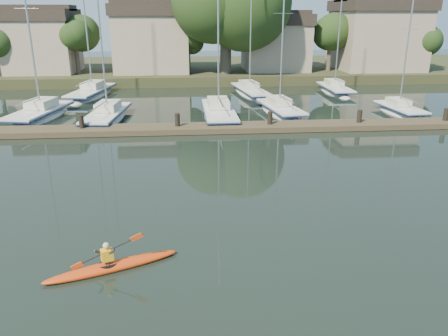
{
  "coord_description": "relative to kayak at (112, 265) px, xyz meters",
  "views": [
    {
      "loc": [
        -2.39,
        -13.46,
        7.15
      ],
      "look_at": [
        -0.93,
        3.34,
        1.2
      ],
      "focal_mm": 35.0,
      "sensor_mm": 36.0,
      "label": 1
    }
  ],
  "objects": [
    {
      "name": "sailboat_4",
      "position": [
        18.56,
        20.08,
        -0.33
      ],
      "size": [
        2.37,
        6.45,
        10.74
      ],
      "rotation": [
        0.0,
        0.0,
        0.08
      ],
      "color": "silver",
      "rests_on": "ground"
    },
    {
      "name": "sailboat_6",
      "position": [
        8.38,
        29.39,
        -0.33
      ],
      "size": [
        3.27,
        9.69,
        15.11
      ],
      "rotation": [
        0.0,
        0.0,
        0.14
      ],
      "color": "silver",
      "rests_on": "ground"
    },
    {
      "name": "sailboat_1",
      "position": [
        -3.35,
        19.76,
        -0.35
      ],
      "size": [
        2.94,
        8.72,
        13.99
      ],
      "rotation": [
        0.0,
        0.0,
        -0.1
      ],
      "color": "silver",
      "rests_on": "ground"
    },
    {
      "name": "sailboat_3",
      "position": [
        9.47,
        20.88,
        -0.34
      ],
      "size": [
        3.06,
        7.98,
        12.54
      ],
      "rotation": [
        0.0,
        0.0,
        0.13
      ],
      "color": "silver",
      "rests_on": "ground"
    },
    {
      "name": "sailboat_5",
      "position": [
        -6.35,
        29.67,
        -0.35
      ],
      "size": [
        3.84,
        9.85,
        15.91
      ],
      "rotation": [
        0.0,
        0.0,
        -0.17
      ],
      "color": "silver",
      "rests_on": "ground"
    },
    {
      "name": "dock",
      "position": [
        4.73,
        16.0,
        0.05
      ],
      "size": [
        34.0,
        2.0,
        1.8
      ],
      "color": "#4C3F2B",
      "rests_on": "ground"
    },
    {
      "name": "sailboat_2",
      "position": [
        4.69,
        19.9,
        -0.35
      ],
      "size": [
        2.3,
        9.61,
        15.89
      ],
      "rotation": [
        0.0,
        0.0,
        0.01
      ],
      "color": "silver",
      "rests_on": "ground"
    },
    {
      "name": "kayak",
      "position": [
        0.0,
        0.0,
        0.0
      ],
      "size": [
        3.93,
        1.95,
        1.28
      ],
      "rotation": [
        0.0,
        0.0,
        0.37
      ],
      "color": "red",
      "rests_on": "ground"
    },
    {
      "name": "sailboat_0",
      "position": [
        -8.31,
        20.71,
        -0.37
      ],
      "size": [
        3.83,
        8.59,
        13.16
      ],
      "rotation": [
        0.0,
        0.0,
        -0.19
      ],
      "color": "silver",
      "rests_on": "ground"
    },
    {
      "name": "ground",
      "position": [
        4.73,
        2.0,
        -0.16
      ],
      "size": [
        160.0,
        160.0,
        0.0
      ],
      "primitive_type": "plane",
      "color": "black",
      "rests_on": "ground"
    },
    {
      "name": "shore",
      "position": [
        6.34,
        42.29,
        3.07
      ],
      "size": [
        90.0,
        25.25,
        12.75
      ],
      "color": "#28361B",
      "rests_on": "ground"
    },
    {
      "name": "sailboat_7",
      "position": [
        16.68,
        29.69,
        -0.34
      ],
      "size": [
        2.19,
        7.86,
        12.61
      ],
      "rotation": [
        0.0,
        0.0,
        -0.02
      ],
      "color": "silver",
      "rests_on": "ground"
    }
  ]
}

